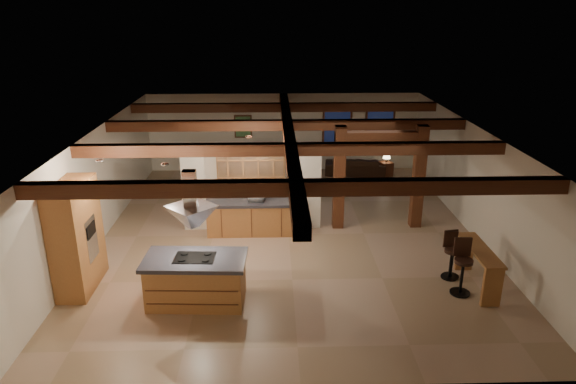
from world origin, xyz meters
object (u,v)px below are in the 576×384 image
(sofa, at_px, (355,166))
(bar_counter, at_px, (479,261))
(kitchen_island, at_px, (196,280))
(dining_table, at_px, (263,196))

(sofa, bearing_deg, bar_counter, 107.25)
(kitchen_island, xyz_separation_m, bar_counter, (6.10, 0.44, 0.10))
(dining_table, relative_size, bar_counter, 0.92)
(dining_table, height_order, sofa, sofa)
(dining_table, distance_m, bar_counter, 7.08)
(kitchen_island, xyz_separation_m, sofa, (4.67, 8.66, -0.20))
(kitchen_island, distance_m, bar_counter, 6.12)
(bar_counter, bearing_deg, sofa, 99.86)
(dining_table, bearing_deg, sofa, 41.70)
(kitchen_island, bearing_deg, dining_table, 76.90)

